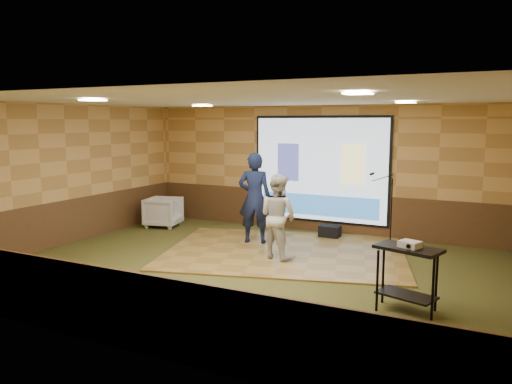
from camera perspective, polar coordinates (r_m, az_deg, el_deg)
The scene contains 18 objects.
ground at distance 9.02m, azimuth -0.19°, elevation -8.85°, with size 9.00×9.00×0.00m, color #2F3E1C.
room_shell at distance 8.65m, azimuth -0.20°, elevation 4.55°, with size 9.04×7.04×3.02m.
wainscot_back at distance 12.04m, azimuth 7.29°, elevation -2.28°, with size 9.00×0.04×0.95m, color #4E2E1A.
wainscot_front at distance 6.13m, azimuth -15.38°, elevation -12.77°, with size 9.00×0.04×0.95m, color #4E2E1A.
wainscot_left at distance 11.58m, azimuth -20.45°, elevation -3.15°, with size 0.04×7.00×0.95m, color #4E2E1A.
projector_screen at distance 11.86m, azimuth 7.31°, elevation 2.44°, with size 3.32×0.06×2.52m.
downlight_nw at distance 11.29m, azimuth -6.16°, elevation 9.78°, with size 0.32×0.32×0.02m, color #FFE7BF.
downlight_ne at distance 9.66m, azimuth 16.74°, elevation 9.78°, with size 0.32×0.32×0.02m, color #FFE7BF.
downlight_sw at distance 8.70m, azimuth -18.15°, elevation 9.95°, with size 0.32×0.32×0.02m, color #FFE7BF.
downlight_se at distance 6.44m, azimuth 11.56°, elevation 10.98°, with size 0.32×0.32×0.02m, color #FFE7BF.
dance_floor at distance 10.17m, azimuth 3.34°, elevation -6.81°, with size 4.70×3.58×0.03m, color olive.
player_left at distance 10.65m, azimuth -0.16°, elevation -0.68°, with size 0.71×0.46×1.94m, color #131C3D.
player_right at distance 9.49m, azimuth 2.53°, elevation -2.78°, with size 0.78×0.61×1.61m, color beige.
av_table at distance 7.26m, azimuth 16.93°, elevation -8.21°, with size 0.87×0.46×0.92m.
projector at distance 7.17m, azimuth 17.19°, elevation -5.72°, with size 0.27×0.22×0.09m, color silver.
mic_stand at distance 10.99m, azimuth 14.86°, elevation -3.38°, with size 0.61×0.25×1.56m.
banquet_chair at distance 12.73m, azimuth -10.52°, elevation -2.27°, with size 0.79×0.82×0.74m, color gray.
duffel_bag at distance 11.45m, azimuth 8.43°, elevation -4.54°, with size 0.46×0.31×0.29m, color black.
Camera 1 is at (3.89, -7.71, 2.63)m, focal length 35.00 mm.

